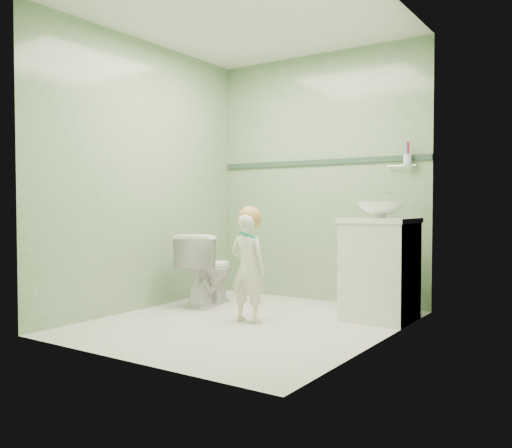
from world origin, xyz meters
The scene contains 12 objects.
ground centered at (0.00, 0.00, 0.00)m, with size 2.50×2.50×0.00m, color white.
room_shell centered at (0.00, 0.00, 1.20)m, with size 2.50×2.54×2.40m.
trim_stripe centered at (0.00, 1.24, 1.35)m, with size 2.20×0.02×0.05m, color #304D3A.
vanity centered at (0.84, 0.70, 0.40)m, with size 0.52×0.50×0.80m, color white.
counter centered at (0.84, 0.70, 0.81)m, with size 0.54×0.52×0.04m, color white.
basin centered at (0.84, 0.70, 0.89)m, with size 0.37×0.37×0.13m, color white.
faucet centered at (0.84, 0.89, 0.97)m, with size 0.03×0.13×0.18m.
cup_holder centered at (0.89, 1.18, 1.33)m, with size 0.26×0.07×0.21m.
toilet centered at (-0.74, 0.44, 0.34)m, with size 0.38×0.66×0.67m, color white.
toddler centered at (-0.01, 0.05, 0.43)m, with size 0.31×0.21×0.86m, color white.
hair_cap centered at (-0.01, 0.07, 0.83)m, with size 0.19×0.19×0.19m, color tan.
teal_toothbrush centered at (0.07, -0.08, 0.71)m, with size 0.11×0.13×0.08m.
Camera 1 is at (2.43, -3.47, 0.93)m, focal length 37.88 mm.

